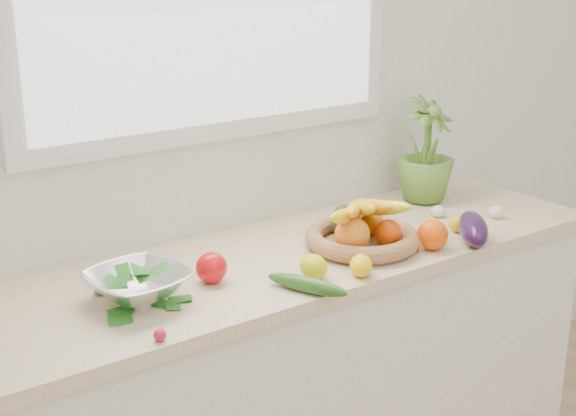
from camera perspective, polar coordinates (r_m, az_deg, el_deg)
back_wall at (r=2.48m, az=-5.31°, el=8.29°), size 4.50×0.02×2.70m
counter_cabinet at (r=2.57m, az=-1.20°, el=-13.36°), size 2.20×0.58×0.86m
countertop at (r=2.36m, az=-1.27°, el=-4.02°), size 2.24×0.62×0.04m
orange_loose at (r=2.44m, az=10.24°, el=-1.88°), size 0.12×0.12×0.09m
lemon_a at (r=2.20m, az=1.83°, el=-4.19°), size 0.07×0.09×0.07m
lemon_b at (r=2.23m, az=5.21°, el=-4.10°), size 0.10×0.10×0.06m
lemon_c at (r=2.61m, az=12.14°, el=-1.10°), size 0.09×0.09×0.06m
apple at (r=2.18m, az=-5.47°, el=-4.25°), size 0.11×0.11×0.09m
ginger at (r=2.48m, az=9.75°, el=-2.23°), size 0.13×0.07×0.04m
garlic_a at (r=2.41m, az=4.02°, el=-2.56°), size 0.06×0.06×0.04m
garlic_b at (r=2.74m, az=10.63°, el=-0.24°), size 0.06×0.06×0.04m
garlic_c at (r=2.77m, az=14.58°, el=-0.29°), size 0.05×0.05×0.04m
eggplant at (r=2.52m, az=13.03°, el=-1.45°), size 0.21×0.23×0.09m
cucumber at (r=2.12m, az=1.36°, el=-5.47°), size 0.14×0.24×0.04m
radish at (r=1.90m, az=-9.10°, el=-8.92°), size 0.03×0.03×0.03m
potted_herb at (r=2.86m, az=9.80°, el=4.14°), size 0.25×0.25×0.36m
fruit_basket at (r=2.43m, az=5.26°, el=-1.68°), size 0.46×0.46×0.18m
colander_with_spinach at (r=2.08m, az=-10.67°, el=-4.94°), size 0.29×0.29×0.13m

